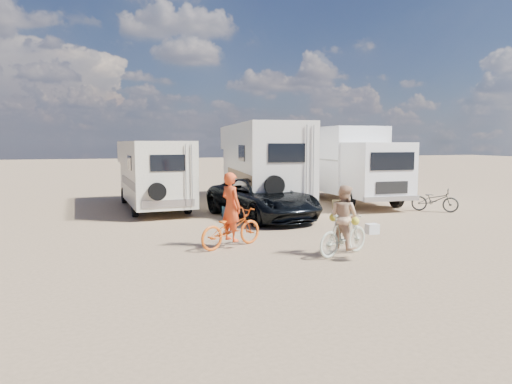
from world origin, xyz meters
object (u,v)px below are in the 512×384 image
object	(u,v)px
bike_man	(231,228)
bike_parked	(435,200)
crate	(340,205)
rider_man	(231,213)
rider_woman	(344,224)
rv_main	(261,165)
dark_suv	(262,199)
rv_left	(153,175)
bike_woman	(344,235)
cooler	(230,212)
box_truck	(350,165)

from	to	relation	value
bike_man	bike_parked	bearing A→B (deg)	-93.23
bike_parked	crate	distance (m)	3.83
rider_man	rider_woman	xyz separation A→B (m)	(2.47, -1.75, -0.13)
rv_main	bike_parked	size ratio (longest dim) A/B	4.83
rv_main	dark_suv	distance (m)	4.18
rv_left	rider_man	world-z (taller)	rv_left
bike_woman	rider_woman	size ratio (longest dim) A/B	1.10
bike_man	cooler	bearing A→B (deg)	-38.34
dark_suv	cooler	xyz separation A→B (m)	(-1.08, 0.61, -0.54)
rider_woman	rv_left	bearing A→B (deg)	-1.49
bike_parked	rv_left	bearing A→B (deg)	109.84
bike_woman	bike_parked	size ratio (longest dim) A/B	0.97
rider_man	bike_man	bearing A→B (deg)	-0.00
bike_man	cooler	distance (m)	5.05
bike_parked	crate	xyz separation A→B (m)	(-3.36, 1.81, -0.29)
dark_suv	bike_man	distance (m)	4.87
rider_woman	box_truck	bearing A→B (deg)	-52.07
bike_man	rider_man	size ratio (longest dim) A/B	1.07
bike_man	bike_woman	xyz separation A→B (m)	(2.47, -1.75, 0.01)
box_truck	bike_man	world-z (taller)	box_truck
bike_parked	bike_woman	bearing A→B (deg)	169.77
rv_main	box_truck	distance (m)	4.23
rider_woman	bike_parked	xyz separation A→B (m)	(7.15, 5.43, -0.32)
bike_woman	cooler	xyz separation A→B (m)	(-1.24, 6.63, -0.33)
dark_suv	rider_woman	world-z (taller)	rider_woman
rv_left	cooler	distance (m)	4.39
bike_parked	bike_man	bearing A→B (deg)	153.51
rv_main	cooler	bearing A→B (deg)	-119.53
box_truck	bike_woman	distance (m)	10.62
rv_main	rider_woman	size ratio (longest dim) A/B	5.51
bike_woman	crate	bearing A→B (deg)	-49.76
dark_suv	bike_woman	bearing A→B (deg)	-100.32
dark_suv	rider_man	bearing A→B (deg)	-130.20
bike_man	rider_man	bearing A→B (deg)	-0.00
bike_man	rider_woman	distance (m)	3.04
box_truck	bike_parked	distance (m)	4.36
rider_man	bike_parked	world-z (taller)	rider_man
bike_woman	rider_woman	world-z (taller)	rider_woman
bike_man	crate	bearing A→B (deg)	-72.90
bike_woman	bike_parked	bearing A→B (deg)	-74.93
bike_woman	rider_man	xyz separation A→B (m)	(-2.47, 1.75, 0.40)
dark_suv	bike_woman	xyz separation A→B (m)	(0.16, -6.02, -0.21)
rider_woman	cooler	size ratio (longest dim) A/B	3.14
rv_main	rider_woman	world-z (taller)	rv_main
bike_man	cooler	world-z (taller)	bike_man
bike_parked	cooler	bearing A→B (deg)	124.41
box_truck	rv_left	bearing A→B (deg)	176.92
rv_left	crate	world-z (taller)	rv_left
crate	dark_suv	bearing A→B (deg)	-162.84
rv_main	cooler	distance (m)	4.30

